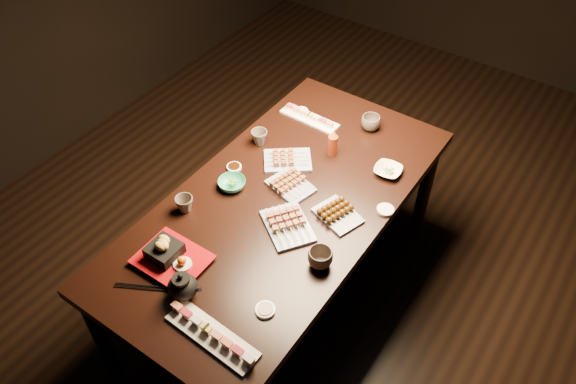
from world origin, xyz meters
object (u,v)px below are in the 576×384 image
Objects in this scene: yakitori_plate_left at (288,157)px; teacup_near_left at (185,204)px; teacup_mid_right at (320,258)px; teapot at (182,285)px; yakitori_plate_right at (288,223)px; teacup_far_right at (371,123)px; dining_table at (282,253)px; edamame_bowl_green at (232,184)px; sushi_platter_far at (310,116)px; teacup_far_left at (259,137)px; sushi_platter_near at (212,333)px; yakitori_plate_center at (290,183)px; edamame_bowl_cream at (388,171)px; condiment_bottle at (333,142)px; tempura_tray at (171,254)px.

yakitori_plate_left is 0.56m from teacup_near_left.
teapot reaches higher than teacup_mid_right.
teacup_mid_right is (0.22, -0.09, 0.01)m from yakitori_plate_right.
yakitori_plate_right is at bearing -87.41° from teacup_far_right.
dining_table is 13.97× the size of edamame_bowl_green.
teacup_near_left reaches higher than yakitori_plate_right.
yakitori_plate_right is 1.74× the size of teapot.
edamame_bowl_green is at bearing 89.93° from sushi_platter_far.
teacup_far_right is at bearing 106.13° from teacup_mid_right.
dining_table is 22.00× the size of teacup_far_left.
teacup_mid_right reaches higher than sushi_platter_near.
teacup_mid_right is (0.35, -0.30, 0.01)m from yakitori_plate_center.
edamame_bowl_green is 1.31× the size of teacup_far_right.
sushi_platter_near is 0.66m from teacup_near_left.
yakitori_plate_left is at bearing 107.10° from sushi_platter_far.
teapot is at bearing -87.94° from dining_table.
yakitori_plate_right is 1.91× the size of edamame_bowl_cream.
yakitori_plate_left is 2.31× the size of teacup_far_right.
sushi_platter_far is at bearing 71.89° from teacup_far_left.
teacup_mid_right is (0.66, 0.08, 0.00)m from teacup_near_left.
sushi_platter_far is 0.52m from yakitori_plate_center.
yakitori_plate_right is 1.68× the size of condiment_bottle.
yakitori_plate_center is 2.56× the size of teacup_near_left.
teapot reaches higher than sushi_platter_near.
teacup_near_left is 0.78m from condiment_bottle.
sushi_platter_near is 1.58× the size of yakitori_plate_right.
dining_table is 0.59m from teacup_far_left.
teacup_near_left is at bearing 121.41° from tempura_tray.
sushi_platter_near is at bearing -62.27° from teacup_far_left.
tempura_tray is at bearing -89.25° from yakitori_plate_center.
teacup_far_right is 1.32m from teapot.
tempura_tray reaches higher than sushi_platter_near.
edamame_bowl_green is 0.25m from teacup_near_left.
edamame_bowl_cream reaches higher than dining_table.
teacup_far_left is at bearing 132.45° from yakitori_plate_left.
teacup_near_left is 0.78× the size of teacup_mid_right.
edamame_bowl_cream is at bearing 56.73° from teapot.
condiment_bottle is (0.04, 1.04, 0.01)m from teapot.
teapot is 1.04m from condiment_bottle.
yakitori_plate_center is (0.21, -0.48, 0.01)m from sushi_platter_far.
condiment_bottle is at bearing 64.13° from teacup_near_left.
teacup_far_left reaches higher than yakitori_plate_left.
yakitori_plate_right is 0.47m from teacup_near_left.
yakitori_plate_left is (-0.13, 0.24, 0.40)m from dining_table.
condiment_bottle reaches higher than sushi_platter_near.
dining_table is at bearing -39.58° from teacup_far_left.
teacup_near_left is at bearing -130.88° from edamame_bowl_cream.
sushi_platter_far is at bearing 165.74° from edamame_bowl_cream.
tempura_tray reaches higher than yakitori_plate_right.
teapot is (0.11, -0.86, 0.03)m from yakitori_plate_left.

